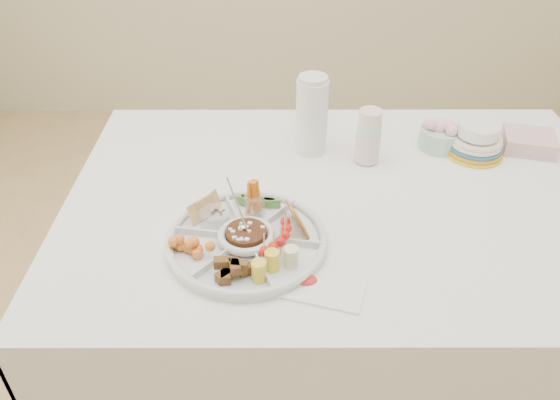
{
  "coord_description": "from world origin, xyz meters",
  "views": [
    {
      "loc": [
        -0.19,
        -1.2,
        1.62
      ],
      "look_at": [
        -0.19,
        -0.1,
        0.82
      ],
      "focal_mm": 35.0,
      "sensor_mm": 36.0,
      "label": 1
    }
  ],
  "objects_px": {
    "dining_table": "(339,294)",
    "party_tray": "(247,238)",
    "plate_stack": "(477,138)",
    "thermos": "(312,114)"
  },
  "relations": [
    {
      "from": "dining_table",
      "to": "plate_stack",
      "type": "relative_size",
      "value": 8.92
    },
    {
      "from": "plate_stack",
      "to": "thermos",
      "type": "bearing_deg",
      "value": 177.24
    },
    {
      "from": "plate_stack",
      "to": "party_tray",
      "type": "bearing_deg",
      "value": -147.82
    },
    {
      "from": "party_tray",
      "to": "thermos",
      "type": "distance_m",
      "value": 0.49
    },
    {
      "from": "party_tray",
      "to": "plate_stack",
      "type": "xyz_separation_m",
      "value": [
        0.67,
        0.42,
        0.03
      ]
    },
    {
      "from": "thermos",
      "to": "dining_table",
      "type": "bearing_deg",
      "value": -69.01
    },
    {
      "from": "dining_table",
      "to": "thermos",
      "type": "distance_m",
      "value": 0.56
    },
    {
      "from": "dining_table",
      "to": "party_tray",
      "type": "xyz_separation_m",
      "value": [
        -0.27,
        -0.2,
        0.4
      ]
    },
    {
      "from": "dining_table",
      "to": "party_tray",
      "type": "bearing_deg",
      "value": -142.43
    },
    {
      "from": "dining_table",
      "to": "plate_stack",
      "type": "xyz_separation_m",
      "value": [
        0.4,
        0.21,
        0.43
      ]
    }
  ]
}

